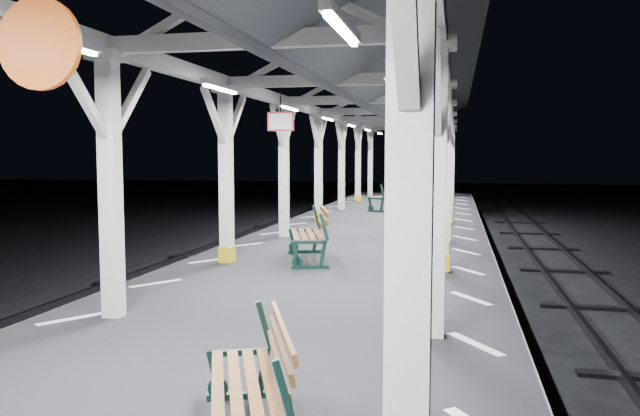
% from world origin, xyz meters
% --- Properties ---
extents(ground, '(120.00, 120.00, 0.00)m').
position_xyz_m(ground, '(0.00, 0.00, 0.00)').
color(ground, black).
rests_on(ground, ground).
extents(platform, '(6.00, 50.00, 1.00)m').
position_xyz_m(platform, '(0.00, 0.00, 0.50)').
color(platform, black).
rests_on(platform, ground).
extents(hazard_stripes_left, '(1.00, 48.00, 0.01)m').
position_xyz_m(hazard_stripes_left, '(-2.45, 0.00, 1.00)').
color(hazard_stripes_left, silver).
rests_on(hazard_stripes_left, platform).
extents(hazard_stripes_right, '(1.00, 48.00, 0.01)m').
position_xyz_m(hazard_stripes_right, '(2.45, 0.00, 1.00)').
color(hazard_stripes_right, silver).
rests_on(hazard_stripes_right, platform).
extents(track_left, '(2.20, 60.00, 0.16)m').
position_xyz_m(track_left, '(-5.00, 0.00, 0.08)').
color(track_left, '#2D2D33').
rests_on(track_left, ground).
extents(canopy, '(5.40, 49.00, 4.65)m').
position_xyz_m(canopy, '(0.00, -0.01, 4.56)').
color(canopy, silver).
rests_on(canopy, platform).
extents(bench_near, '(1.11, 1.66, 0.85)m').
position_xyz_m(bench_near, '(0.84, -4.86, 1.45)').
color(bench_near, '#122F29').
rests_on(bench_near, platform).
extents(bench_mid, '(1.21, 2.01, 1.02)m').
position_xyz_m(bench_mid, '(-0.49, 2.66, 1.55)').
color(bench_mid, '#122F29').
rests_on(bench_mid, platform).
extents(bench_far, '(1.38, 2.01, 1.03)m').
position_xyz_m(bench_far, '(-0.12, 13.99, 1.55)').
color(bench_far, '#122F29').
rests_on(bench_far, platform).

